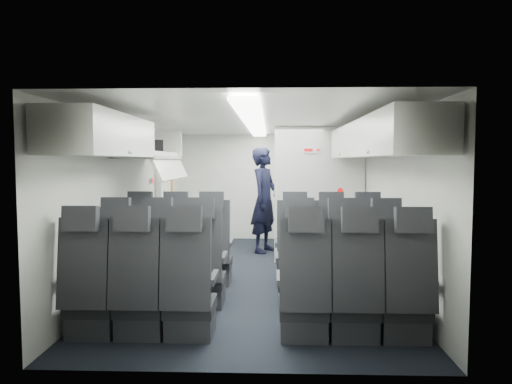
# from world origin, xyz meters

# --- Properties ---
(cabin_shell) EXTENTS (3.41, 6.01, 2.16)m
(cabin_shell) POSITION_xyz_m (0.00, 0.00, 1.12)
(cabin_shell) COLOR black
(cabin_shell) RESTS_ON ground
(seat_row_front) EXTENTS (3.33, 0.56, 1.24)m
(seat_row_front) POSITION_xyz_m (-0.00, -0.53, 0.40)
(seat_row_front) COLOR black
(seat_row_front) RESTS_ON cabin_shell
(seat_row_mid) EXTENTS (3.33, 0.56, 1.24)m
(seat_row_mid) POSITION_xyz_m (-0.00, -1.43, 0.40)
(seat_row_mid) COLOR black
(seat_row_mid) RESTS_ON cabin_shell
(seat_row_rear) EXTENTS (3.33, 0.56, 1.24)m
(seat_row_rear) POSITION_xyz_m (-0.00, -2.33, 0.40)
(seat_row_rear) COLOR black
(seat_row_rear) RESTS_ON cabin_shell
(overhead_bin_left_rear) EXTENTS (0.53, 1.80, 0.40)m
(overhead_bin_left_rear) POSITION_xyz_m (-1.40, -2.00, 1.86)
(overhead_bin_left_rear) COLOR silver
(overhead_bin_left_rear) RESTS_ON cabin_shell
(overhead_bin_left_front_open) EXTENTS (0.64, 1.70, 0.72)m
(overhead_bin_left_front_open) POSITION_xyz_m (-1.44, -0.25, 1.74)
(overhead_bin_left_front_open) COLOR #9E9E93
(overhead_bin_left_front_open) RESTS_ON cabin_shell
(overhead_bin_right_rear) EXTENTS (0.53, 1.80, 0.40)m
(overhead_bin_right_rear) POSITION_xyz_m (1.40, -2.00, 1.86)
(overhead_bin_right_rear) COLOR silver
(overhead_bin_right_rear) RESTS_ON cabin_shell
(overhead_bin_right_front) EXTENTS (0.53, 1.70, 0.40)m
(overhead_bin_right_front) POSITION_xyz_m (1.40, -0.25, 1.86)
(overhead_bin_right_front) COLOR silver
(overhead_bin_right_front) RESTS_ON cabin_shell
(bulkhead_partition) EXTENTS (1.40, 0.15, 2.13)m
(bulkhead_partition) POSITION_xyz_m (0.98, 0.80, 1.08)
(bulkhead_partition) COLOR silver
(bulkhead_partition) RESTS_ON cabin_shell
(galley_unit) EXTENTS (0.85, 0.52, 1.90)m
(galley_unit) POSITION_xyz_m (0.95, 2.72, 0.95)
(galley_unit) COLOR #939399
(galley_unit) RESTS_ON cabin_shell
(boarding_door) EXTENTS (0.12, 1.27, 1.86)m
(boarding_door) POSITION_xyz_m (-1.64, 1.55, 0.95)
(boarding_door) COLOR silver
(boarding_door) RESTS_ON cabin_shell
(flight_attendant) EXTENTS (0.67, 0.79, 1.85)m
(flight_attendant) POSITION_xyz_m (0.11, 1.65, 0.93)
(flight_attendant) COLOR black
(flight_attendant) RESTS_ON ground
(carry_on_bag) EXTENTS (0.44, 0.36, 0.23)m
(carry_on_bag) POSITION_xyz_m (-1.45, -0.17, 1.78)
(carry_on_bag) COLOR black
(carry_on_bag) RESTS_ON overhead_bin_left_front_open
(papers) EXTENTS (0.21, 0.07, 0.15)m
(papers) POSITION_xyz_m (0.30, 1.60, 1.02)
(papers) COLOR white
(papers) RESTS_ON flight_attendant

